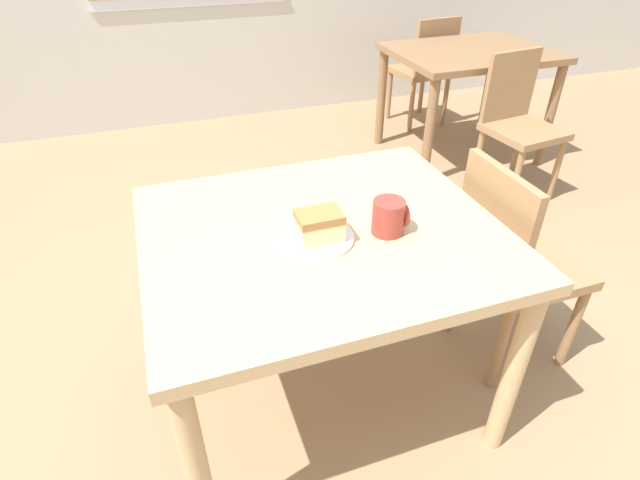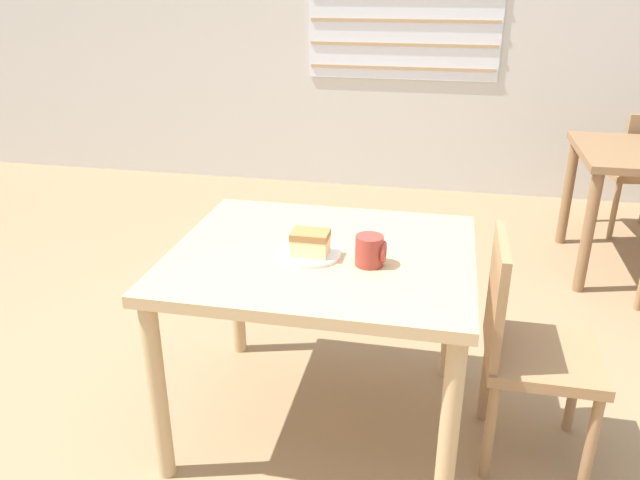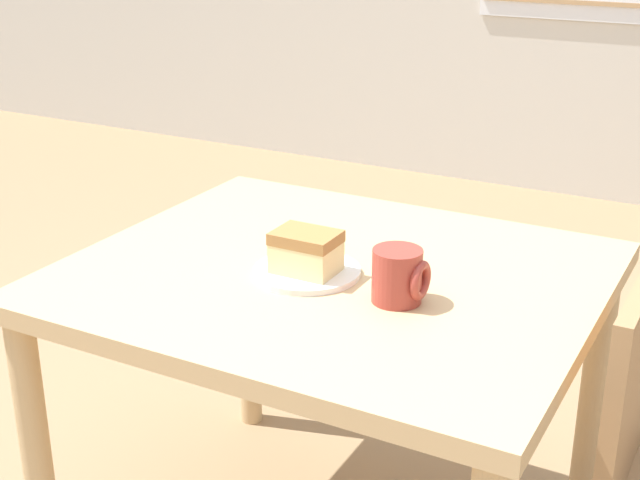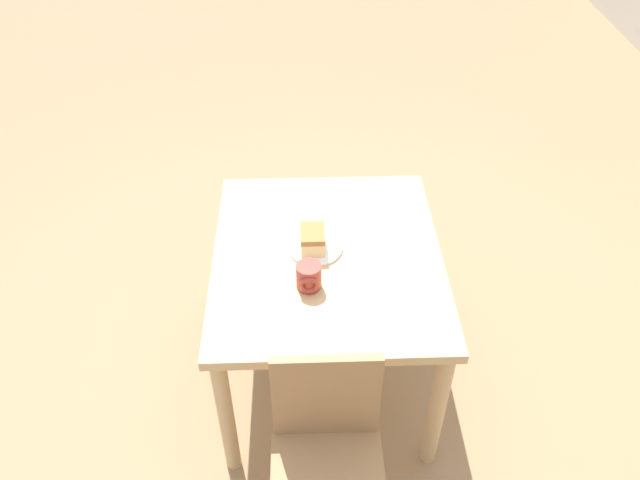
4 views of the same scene
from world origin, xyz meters
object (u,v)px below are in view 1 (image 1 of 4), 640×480
object	(u,v)px
coffee_mug	(390,217)
plate	(316,238)
dining_table_far	(469,66)
cake_slice	(319,225)
chair_near_window	(511,260)
chair_far_corner	(518,121)
dining_table_near	(322,255)
chair_far_opposite	(425,68)

from	to	relation	value
coffee_mug	plate	bearing A→B (deg)	171.84
dining_table_far	cake_slice	xyz separation A→B (m)	(-1.62, -1.72, 0.16)
plate	coffee_mug	xyz separation A→B (m)	(0.21, -0.03, 0.04)
chair_near_window	cake_slice	world-z (taller)	chair_near_window
dining_table_far	plate	size ratio (longest dim) A/B	4.66
dining_table_far	chair_far_corner	distance (m)	0.60
plate	dining_table_near	bearing A→B (deg)	53.73
dining_table_far	chair_near_window	world-z (taller)	chair_near_window
dining_table_near	chair_far_corner	world-z (taller)	chair_far_corner
chair_near_window	coffee_mug	xyz separation A→B (m)	(-0.53, -0.05, 0.32)
dining_table_far	plate	bearing A→B (deg)	-133.70
chair_near_window	cake_slice	xyz separation A→B (m)	(-0.73, -0.03, 0.32)
dining_table_far	coffee_mug	bearing A→B (deg)	-129.31
chair_far_opposite	chair_near_window	bearing A→B (deg)	61.75
chair_far_opposite	coffee_mug	bearing A→B (deg)	51.81
coffee_mug	dining_table_near	bearing A→B (deg)	156.66
chair_far_opposite	cake_slice	size ratio (longest dim) A/B	6.57
chair_far_opposite	dining_table_far	bearing A→B (deg)	81.70
dining_table_far	dining_table_near	bearing A→B (deg)	-133.88
cake_slice	chair_far_opposite	bearing A→B (deg)	54.31
dining_table_near	dining_table_far	world-z (taller)	same
chair_near_window	chair_far_corner	size ratio (longest dim) A/B	1.00
chair_near_window	chair_far_opposite	size ratio (longest dim) A/B	1.00
chair_near_window	chair_far_opposite	distance (m)	2.44
chair_near_window	plate	size ratio (longest dim) A/B	3.83
cake_slice	dining_table_far	bearing A→B (deg)	46.56
dining_table_near	chair_far_opposite	world-z (taller)	chair_far_opposite
dining_table_near	plate	world-z (taller)	plate
chair_far_opposite	chair_far_corner	bearing A→B (deg)	82.02
chair_near_window	dining_table_near	bearing A→B (deg)	87.60
dining_table_far	chair_far_opposite	size ratio (longest dim) A/B	1.22
plate	chair_far_opposite	bearing A→B (deg)	54.11
dining_table_far	coffee_mug	xyz separation A→B (m)	(-1.42, -1.73, 0.15)
dining_table_near	dining_table_far	xyz separation A→B (m)	(1.60, 1.66, -0.01)
dining_table_far	chair_far_corner	xyz separation A→B (m)	(-0.01, -0.58, -0.16)
chair_far_corner	plate	xyz separation A→B (m)	(-1.61, -1.13, 0.27)
chair_far_corner	plate	bearing A→B (deg)	-152.01
chair_far_opposite	plate	xyz separation A→B (m)	(-1.65, -2.28, 0.27)
dining_table_far	chair_far_opposite	distance (m)	0.60
cake_slice	coffee_mug	size ratio (longest dim) A/B	1.22
chair_far_opposite	cake_slice	distance (m)	2.84
plate	dining_table_far	bearing A→B (deg)	46.30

